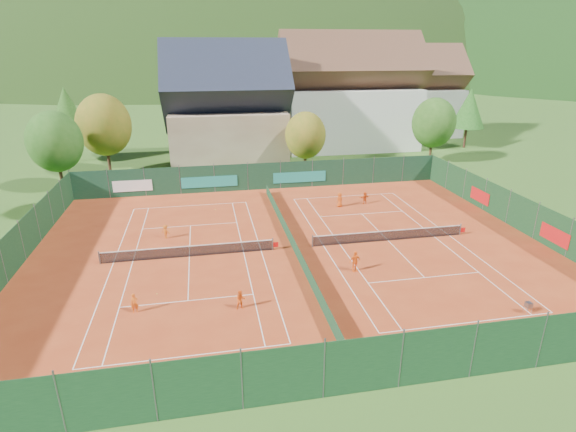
# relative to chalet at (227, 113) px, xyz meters

# --- Properties ---
(ground) EXTENTS (600.00, 600.00, 0.00)m
(ground) POSITION_rel_chalet_xyz_m (3.00, -30.00, -6.64)
(ground) COLOR #2D551A
(ground) RESTS_ON ground
(clay_pad) EXTENTS (40.00, 32.00, 0.01)m
(clay_pad) POSITION_rel_chalet_xyz_m (3.00, -30.00, -6.62)
(clay_pad) COLOR #A63818
(clay_pad) RESTS_ON ground
(court_markings_left) EXTENTS (11.03, 23.83, 0.00)m
(court_markings_left) POSITION_rel_chalet_xyz_m (-5.00, -30.00, -6.61)
(court_markings_left) COLOR white
(court_markings_left) RESTS_ON ground
(court_markings_right) EXTENTS (11.03, 23.83, 0.00)m
(court_markings_right) POSITION_rel_chalet_xyz_m (11.00, -30.00, -6.61)
(court_markings_right) COLOR white
(court_markings_right) RESTS_ON ground
(tennis_net_left) EXTENTS (13.30, 0.10, 1.02)m
(tennis_net_left) POSITION_rel_chalet_xyz_m (-4.85, -30.00, -6.12)
(tennis_net_left) COLOR #59595B
(tennis_net_left) RESTS_ON ground
(tennis_net_right) EXTENTS (13.30, 0.10, 1.02)m
(tennis_net_right) POSITION_rel_chalet_xyz_m (11.15, -30.00, -6.12)
(tennis_net_right) COLOR #59595B
(tennis_net_right) RESTS_ON ground
(court_divider) EXTENTS (0.03, 28.80, 1.00)m
(court_divider) POSITION_rel_chalet_xyz_m (3.00, -30.00, -6.12)
(court_divider) COLOR #13351E
(court_divider) RESTS_ON ground
(fence_north) EXTENTS (40.00, 0.10, 3.00)m
(fence_north) POSITION_rel_chalet_xyz_m (2.54, -14.01, -5.16)
(fence_north) COLOR #133521
(fence_north) RESTS_ON ground
(fence_south) EXTENTS (40.00, 0.04, 3.00)m
(fence_south) POSITION_rel_chalet_xyz_m (3.00, -46.00, -5.12)
(fence_south) COLOR #153A1D
(fence_south) RESTS_ON ground
(fence_west) EXTENTS (0.04, 32.00, 3.00)m
(fence_west) POSITION_rel_chalet_xyz_m (-17.00, -30.00, -5.12)
(fence_west) COLOR #153B1E
(fence_west) RESTS_ON ground
(fence_east) EXTENTS (0.09, 32.00, 3.00)m
(fence_east) POSITION_rel_chalet_xyz_m (23.00, -29.95, -5.14)
(fence_east) COLOR #133419
(fence_east) RESTS_ON ground
(chalet) EXTENTS (16.20, 12.00, 16.00)m
(chalet) POSITION_rel_chalet_xyz_m (0.00, 0.00, 0.00)
(chalet) COLOR tan
(chalet) RESTS_ON ground
(hotel_block_a) EXTENTS (21.60, 11.00, 17.25)m
(hotel_block_a) POSITION_rel_chalet_xyz_m (19.00, 6.00, 0.76)
(hotel_block_a) COLOR silver
(hotel_block_a) RESTS_ON ground
(hotel_block_b) EXTENTS (17.28, 10.00, 15.50)m
(hotel_block_b) POSITION_rel_chalet_xyz_m (33.00, 14.00, -0.01)
(hotel_block_b) COLOR silver
(hotel_block_b) RESTS_ON ground
(tree_west_front) EXTENTS (5.72, 5.72, 8.69)m
(tree_west_front) POSITION_rel_chalet_xyz_m (-19.00, -10.00, -1.23)
(tree_west_front) COLOR #452A18
(tree_west_front) RESTS_ON ground
(tree_west_mid) EXTENTS (6.44, 6.44, 9.78)m
(tree_west_mid) POSITION_rel_chalet_xyz_m (-15.00, -4.00, -0.56)
(tree_west_mid) COLOR #482919
(tree_west_mid) RESTS_ON ground
(tree_west_back) EXTENTS (5.60, 5.60, 10.00)m
(tree_west_back) POSITION_rel_chalet_xyz_m (-21.00, 4.00, 0.11)
(tree_west_back) COLOR #4B321B
(tree_west_back) RESTS_ON ground
(tree_center) EXTENTS (5.01, 5.01, 7.60)m
(tree_center) POSITION_rel_chalet_xyz_m (9.00, -8.00, -1.91)
(tree_center) COLOR #412917
(tree_center) RESTS_ON ground
(tree_east_front) EXTENTS (5.72, 5.72, 8.69)m
(tree_east_front) POSITION_rel_chalet_xyz_m (27.00, -6.00, -1.23)
(tree_east_front) COLOR #482F19
(tree_east_front) RESTS_ON ground
(tree_east_mid) EXTENTS (5.04, 5.04, 9.00)m
(tree_east_mid) POSITION_rel_chalet_xyz_m (37.00, 2.00, -0.56)
(tree_east_mid) COLOR #472919
(tree_east_mid) RESTS_ON ground
(tree_east_back) EXTENTS (7.15, 7.15, 10.86)m
(tree_east_back) POSITION_rel_chalet_xyz_m (29.00, 10.00, 0.12)
(tree_east_back) COLOR #4A2D1A
(tree_east_back) RESTS_ON ground
(mountain_backdrop) EXTENTS (820.00, 530.00, 242.00)m
(mountain_backdrop) POSITION_rel_chalet_xyz_m (31.54, 203.48, -46.26)
(mountain_backdrop) COLOR black
(mountain_backdrop) RESTS_ON ground
(ball_hopper) EXTENTS (0.34, 0.34, 0.80)m
(ball_hopper) POSITION_rel_chalet_xyz_m (14.99, -41.59, -6.07)
(ball_hopper) COLOR slate
(ball_hopper) RESTS_ON ground
(loose_ball_0) EXTENTS (0.07, 0.07, 0.07)m
(loose_ball_0) POSITION_rel_chalet_xyz_m (-6.98, -35.21, -6.59)
(loose_ball_0) COLOR #CCD833
(loose_ball_0) RESTS_ON ground
(loose_ball_1) EXTENTS (0.07, 0.07, 0.07)m
(loose_ball_1) POSITION_rel_chalet_xyz_m (5.62, -42.18, -6.59)
(loose_ball_1) COLOR #CCD833
(loose_ball_1) RESTS_ON ground
(loose_ball_2) EXTENTS (0.07, 0.07, 0.07)m
(loose_ball_2) POSITION_rel_chalet_xyz_m (7.07, -23.44, -6.59)
(loose_ball_2) COLOR #CCD833
(loose_ball_2) RESTS_ON ground
(loose_ball_3) EXTENTS (0.07, 0.07, 0.07)m
(loose_ball_3) POSITION_rel_chalet_xyz_m (-2.67, -19.84, -6.59)
(loose_ball_3) COLOR #CCD833
(loose_ball_3) RESTS_ON ground
(loose_ball_4) EXTENTS (0.07, 0.07, 0.07)m
(loose_ball_4) POSITION_rel_chalet_xyz_m (11.02, -31.16, -6.59)
(loose_ball_4) COLOR #CCD833
(loose_ball_4) RESTS_ON ground
(player_left_near) EXTENTS (0.51, 0.39, 1.26)m
(player_left_near) POSITION_rel_chalet_xyz_m (-8.06, -37.13, -6.00)
(player_left_near) COLOR #DB5913
(player_left_near) RESTS_ON ground
(player_left_mid) EXTENTS (0.66, 0.54, 1.26)m
(player_left_mid) POSITION_rel_chalet_xyz_m (-1.81, -37.95, -5.99)
(player_left_mid) COLOR #F05C15
(player_left_mid) RESTS_ON ground
(player_left_far) EXTENTS (0.87, 0.72, 1.18)m
(player_left_far) POSITION_rel_chalet_xyz_m (-6.94, -26.01, -6.04)
(player_left_far) COLOR #CD5812
(player_left_far) RESTS_ON ground
(player_right_near) EXTENTS (0.97, 0.60, 1.55)m
(player_right_near) POSITION_rel_chalet_xyz_m (6.54, -34.56, -5.85)
(player_right_near) COLOR orange
(player_right_near) RESTS_ON ground
(player_right_far_a) EXTENTS (0.85, 0.72, 1.47)m
(player_right_far_a) POSITION_rel_chalet_xyz_m (9.49, -21.23, -5.89)
(player_right_far_a) COLOR #D95213
(player_right_far_a) RESTS_ON ground
(player_right_far_b) EXTENTS (1.22, 0.65, 1.25)m
(player_right_far_b) POSITION_rel_chalet_xyz_m (12.28, -20.78, -6.00)
(player_right_far_b) COLOR #D84A13
(player_right_far_b) RESTS_ON ground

